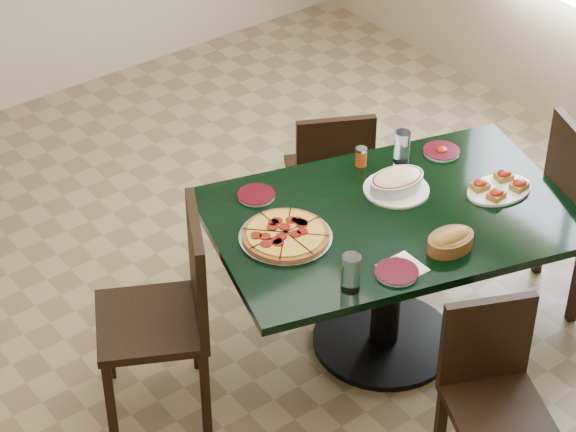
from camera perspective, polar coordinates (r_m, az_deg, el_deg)
floor at (r=5.36m, az=-0.27°, el=-6.18°), size 5.50×5.50×0.00m
main_table at (r=4.99m, az=5.20°, el=-1.57°), size 1.78×1.40×0.75m
chair_far at (r=5.64m, az=2.18°, el=2.22°), size 0.52×0.52×0.83m
chair_near at (r=4.57m, az=10.27°, el=-8.42°), size 0.50×0.50×0.80m
chair_left at (r=4.71m, az=-5.93°, el=-4.53°), size 0.62×0.62×0.98m
pepperoni_pizza at (r=4.71m, az=-0.12°, el=-0.98°), size 0.40×0.40×0.04m
lasagna_casserole at (r=5.00m, az=5.54°, el=1.73°), size 0.30×0.30×0.09m
bread_basket at (r=4.69m, az=8.26°, el=-1.24°), size 0.22×0.16×0.09m
bruschetta_platter at (r=5.07m, az=10.69°, el=1.46°), size 0.34×0.25×0.05m
side_plate_near at (r=4.55m, az=5.54°, el=-2.85°), size 0.18×0.18×0.02m
side_plate_far_r at (r=5.31m, az=7.80°, el=3.29°), size 0.17×0.17×0.03m
side_plate_far_l at (r=4.96m, az=-1.62°, el=1.08°), size 0.17×0.17×0.02m
napkin_setting at (r=4.58m, az=5.86°, el=-2.62°), size 0.16×0.16×0.01m
water_glass_a at (r=5.18m, az=5.81°, el=3.51°), size 0.07×0.07×0.16m
water_glass_b at (r=4.41m, az=3.22°, el=-2.91°), size 0.08×0.08×0.17m
pepper_shaker at (r=5.16m, az=3.74°, el=3.04°), size 0.05×0.05×0.09m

